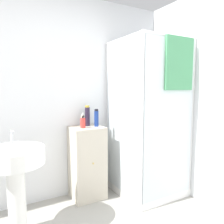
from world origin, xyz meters
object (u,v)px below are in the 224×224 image
(soap_dispenser, at_px, (83,123))
(shampoo_bottle_tall_black, at_px, (87,116))
(shampoo_bottle_blue, at_px, (96,118))
(lotion_bottle_white, at_px, (83,120))
(sink, at_px, (15,169))

(soap_dispenser, xyz_separation_m, shampoo_bottle_tall_black, (0.10, 0.10, 0.06))
(soap_dispenser, bearing_deg, shampoo_bottle_blue, 3.77)
(shampoo_bottle_tall_black, bearing_deg, soap_dispenser, -135.01)
(lotion_bottle_white, bearing_deg, soap_dispenser, -110.48)
(sink, distance_m, shampoo_bottle_blue, 1.09)
(sink, distance_m, lotion_bottle_white, 0.99)
(shampoo_bottle_blue, bearing_deg, lotion_bottle_white, 144.43)
(soap_dispenser, xyz_separation_m, shampoo_bottle_blue, (0.19, 0.01, 0.04))
(sink, bearing_deg, soap_dispenser, 20.34)
(sink, xyz_separation_m, shampoo_bottle_tall_black, (0.89, 0.40, 0.39))
(shampoo_bottle_blue, xyz_separation_m, lotion_bottle_white, (-0.14, 0.10, -0.03))
(shampoo_bottle_tall_black, distance_m, shampoo_bottle_blue, 0.12)
(lotion_bottle_white, bearing_deg, sink, -153.94)
(sink, distance_m, shampoo_bottle_tall_black, 1.05)
(shampoo_bottle_blue, distance_m, lotion_bottle_white, 0.18)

